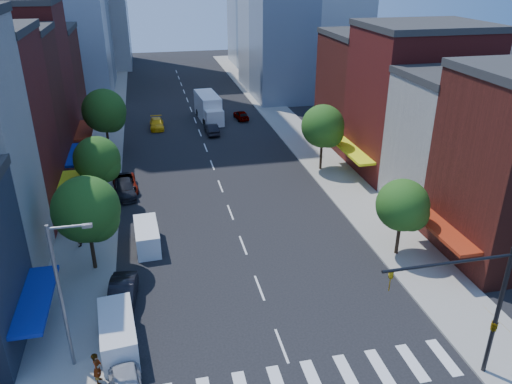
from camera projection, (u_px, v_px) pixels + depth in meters
ground at (282, 346)px, 29.99m from camera, size 220.00×220.00×0.00m
sidewalk_left at (103, 144)px, 62.92m from camera, size 5.00×120.00×0.15m
sidewalk_right at (293, 131)px, 67.84m from camera, size 5.00×120.00×0.15m
crosswalk at (296, 383)px, 27.33m from camera, size 19.00×3.00×0.01m
bldg_left_4 at (13, 85)px, 55.49m from camera, size 12.00×9.00×17.00m
bldg_left_5 at (32, 84)px, 64.74m from camera, size 12.00×10.00×13.00m
bldg_right_1 at (464, 145)px, 44.89m from camera, size 12.00×8.00×12.00m
bldg_right_2 at (416, 103)px, 52.22m from camera, size 12.00×10.00×15.00m
bldg_right_3 at (375, 91)px, 61.50m from camera, size 12.00×10.00×13.00m
traffic_signal at (488, 314)px, 26.21m from camera, size 7.24×2.24×8.00m
streetlight at (63, 289)px, 26.33m from camera, size 2.25×0.25×9.00m
tree_left_near at (89, 212)px, 35.38m from camera, size 4.80×4.80×7.30m
tree_left_mid at (99, 161)px, 45.27m from camera, size 4.20×4.20×6.65m
tree_left_far at (106, 112)px, 57.38m from camera, size 5.00×5.00×7.75m
tree_right_near at (405, 207)px, 37.54m from camera, size 4.00×4.00×6.20m
tree_right_far at (324, 128)px, 53.20m from camera, size 4.60×4.60×7.20m
parked_car_second at (122, 295)px, 33.24m from camera, size 2.12×4.97×1.59m
parked_car_third at (125, 184)px, 50.10m from camera, size 2.74×5.11×1.36m
parked_car_rear at (125, 188)px, 49.02m from camera, size 2.41×5.16×1.46m
cargo_van_near at (118, 335)px, 29.32m from camera, size 2.44×5.12×2.11m
cargo_van_far at (147, 237)px, 39.90m from camera, size 2.03×4.60×1.93m
taxi at (157, 124)px, 68.70m from camera, size 1.87×4.57×1.32m
traffic_car_oncoming at (212, 129)px, 66.42m from camera, size 1.68×4.31×1.40m
traffic_car_far at (241, 115)px, 72.65m from camera, size 1.94×4.00×1.32m
box_truck at (209, 108)px, 72.24m from camera, size 3.29×9.08×3.59m
pedestrian_near at (97, 368)px, 26.82m from camera, size 0.51×0.74×1.97m
pedestrian_far at (77, 236)px, 39.85m from camera, size 0.71×0.89×1.78m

